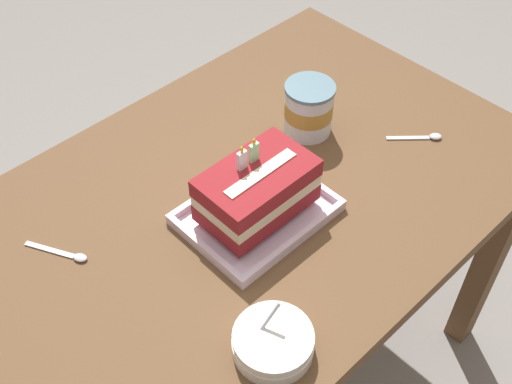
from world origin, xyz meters
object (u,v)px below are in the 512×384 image
at_px(ice_cream_tub, 309,108).
at_px(serving_spoon_by_bowls, 426,137).
at_px(bowl_stack, 273,342).
at_px(serving_spoon_near_tray, 68,255).
at_px(birthday_cake, 257,190).
at_px(foil_tray, 257,214).

bearing_deg(ice_cream_tub, serving_spoon_by_bowls, -50.33).
height_order(bowl_stack, serving_spoon_near_tray, bowl_stack).
xyz_separation_m(birthday_cake, bowl_stack, (-0.18, -0.23, -0.05)).
height_order(ice_cream_tub, serving_spoon_near_tray, ice_cream_tub).
bearing_deg(foil_tray, serving_spoon_by_bowls, -12.57).
bearing_deg(serving_spoon_near_tray, ice_cream_tub, -6.48).
bearing_deg(ice_cream_tub, foil_tray, -157.54).
bearing_deg(serving_spoon_by_bowls, foil_tray, 167.43).
bearing_deg(serving_spoon_by_bowls, birthday_cake, 167.42).
bearing_deg(bowl_stack, foil_tray, 51.25).
bearing_deg(serving_spoon_by_bowls, ice_cream_tub, 129.67).
bearing_deg(foil_tray, birthday_cake, 90.00).
relative_size(birthday_cake, serving_spoon_by_bowls, 2.16).
height_order(serving_spoon_near_tray, serving_spoon_by_bowls, same).
relative_size(ice_cream_tub, serving_spoon_near_tray, 0.99).
bearing_deg(foil_tray, ice_cream_tub, 22.46).
height_order(foil_tray, bowl_stack, bowl_stack).
distance_m(foil_tray, bowl_stack, 0.29).
bearing_deg(bowl_stack, serving_spoon_near_tray, 108.94).
distance_m(bowl_stack, serving_spoon_by_bowls, 0.62).
height_order(foil_tray, serving_spoon_by_bowls, foil_tray).
distance_m(foil_tray, birthday_cake, 0.07).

